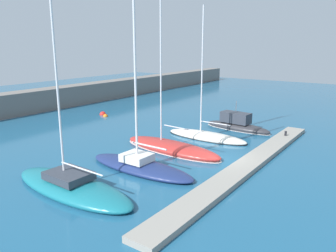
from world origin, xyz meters
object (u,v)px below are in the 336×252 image
(sailboat_navy_second, at_px, (140,164))
(mooring_buoy_orange, at_px, (105,116))
(sailboat_teal_nearest, at_px, (71,186))
(dock_bollard, at_px, (286,133))
(sailboat_red_third, at_px, (171,147))
(mooring_buoy_red, at_px, (103,115))
(sailboat_ivory_fourth, at_px, (206,136))
(motorboat_charcoal_fifth, at_px, (237,125))

(sailboat_navy_second, height_order, mooring_buoy_orange, sailboat_navy_second)
(sailboat_navy_second, bearing_deg, sailboat_teal_nearest, 78.42)
(dock_bollard, bearing_deg, sailboat_red_third, 142.97)
(mooring_buoy_red, height_order, dock_bollard, dock_bollard)
(sailboat_ivory_fourth, xyz_separation_m, dock_bollard, (3.97, -6.29, 0.37))
(sailboat_ivory_fourth, distance_m, mooring_buoy_orange, 15.10)
(sailboat_ivory_fourth, bearing_deg, dock_bollard, -147.61)
(sailboat_navy_second, height_order, motorboat_charcoal_fifth, sailboat_navy_second)
(sailboat_teal_nearest, relative_size, sailboat_red_third, 0.96)
(sailboat_navy_second, relative_size, mooring_buoy_red, 19.90)
(sailboat_navy_second, xyz_separation_m, motorboat_charcoal_fifth, (14.94, -0.73, 0.06))
(sailboat_teal_nearest, bearing_deg, sailboat_red_third, -90.71)
(motorboat_charcoal_fifth, distance_m, mooring_buoy_orange, 16.35)
(sailboat_teal_nearest, bearing_deg, dock_bollard, -109.11)
(sailboat_ivory_fourth, bearing_deg, mooring_buoy_red, -6.84)
(motorboat_charcoal_fifth, bearing_deg, mooring_buoy_orange, 17.26)
(sailboat_teal_nearest, bearing_deg, sailboat_ivory_fourth, -91.99)
(sailboat_navy_second, distance_m, mooring_buoy_orange, 19.09)
(dock_bollard, bearing_deg, sailboat_navy_second, 156.60)
(sailboat_teal_nearest, distance_m, sailboat_navy_second, 5.29)
(sailboat_teal_nearest, relative_size, sailboat_ivory_fourth, 1.41)
(sailboat_teal_nearest, relative_size, mooring_buoy_orange, 28.99)
(sailboat_ivory_fourth, distance_m, dock_bollard, 7.44)
(sailboat_red_third, relative_size, mooring_buoy_orange, 30.16)
(sailboat_teal_nearest, xyz_separation_m, motorboat_charcoal_fifth, (20.10, -1.86, 0.15))
(sailboat_teal_nearest, distance_m, dock_bollard, 20.51)
(sailboat_teal_nearest, xyz_separation_m, mooring_buoy_red, (17.21, 15.17, -0.34))
(sailboat_teal_nearest, relative_size, mooring_buoy_red, 21.19)
(sailboat_ivory_fourth, relative_size, dock_bollard, 28.22)
(sailboat_navy_second, height_order, sailboat_red_third, sailboat_red_third)
(sailboat_navy_second, relative_size, sailboat_red_third, 0.90)
(sailboat_red_third, height_order, motorboat_charcoal_fifth, sailboat_red_third)
(sailboat_red_third, xyz_separation_m, sailboat_ivory_fourth, (5.08, -0.53, -0.10))
(sailboat_ivory_fourth, relative_size, motorboat_charcoal_fifth, 1.66)
(sailboat_navy_second, bearing_deg, sailboat_ivory_fourth, -88.05)
(sailboat_ivory_fourth, height_order, motorboat_charcoal_fifth, sailboat_ivory_fourth)
(sailboat_navy_second, relative_size, mooring_buoy_orange, 27.24)
(motorboat_charcoal_fifth, relative_size, dock_bollard, 17.01)
(motorboat_charcoal_fifth, xyz_separation_m, mooring_buoy_red, (-2.89, 17.03, -0.49))
(mooring_buoy_orange, relative_size, dock_bollard, 1.37)
(motorboat_charcoal_fifth, height_order, dock_bollard, motorboat_charcoal_fifth)
(dock_bollard, bearing_deg, sailboat_teal_nearest, 159.44)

